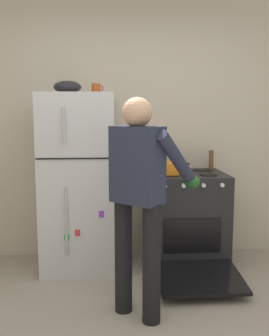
% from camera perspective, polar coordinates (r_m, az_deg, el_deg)
% --- Properties ---
extents(kitchen_wall_back, '(6.00, 0.10, 2.70)m').
position_cam_1_polar(kitchen_wall_back, '(4.10, -1.69, 6.08)').
color(kitchen_wall_back, beige).
rests_on(kitchen_wall_back, ground).
extents(refrigerator, '(0.68, 0.72, 1.67)m').
position_cam_1_polar(refrigerator, '(3.78, -8.20, -2.04)').
color(refrigerator, silver).
rests_on(refrigerator, ground).
extents(stove_range, '(0.76, 1.22, 0.91)m').
position_cam_1_polar(stove_range, '(3.92, 7.45, -7.49)').
color(stove_range, black).
rests_on(stove_range, ground).
extents(person_cook, '(0.69, 0.73, 1.60)m').
position_cam_1_polar(person_cook, '(2.80, 0.89, -2.96)').
color(person_cook, black).
rests_on(person_cook, ground).
extents(red_pot, '(0.36, 0.26, 0.11)m').
position_cam_1_polar(red_pot, '(3.75, 5.30, 0.03)').
color(red_pot, orange).
rests_on(red_pot, stove_range).
extents(coffee_mug, '(0.11, 0.08, 0.10)m').
position_cam_1_polar(coffee_mug, '(3.77, -5.60, 11.43)').
color(coffee_mug, '#B24C1E').
rests_on(coffee_mug, refrigerator).
extents(pepper_mill, '(0.05, 0.05, 0.20)m').
position_cam_1_polar(pepper_mill, '(4.09, 11.10, 1.18)').
color(pepper_mill, brown).
rests_on(pepper_mill, stove_range).
extents(mixing_bowl, '(0.26, 0.26, 0.12)m').
position_cam_1_polar(mixing_bowl, '(3.74, -9.73, 11.54)').
color(mixing_bowl, black).
rests_on(mixing_bowl, refrigerator).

